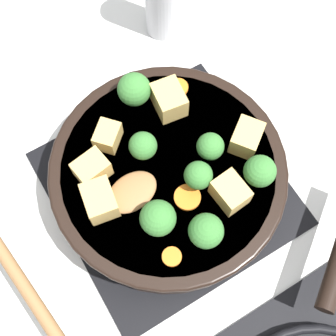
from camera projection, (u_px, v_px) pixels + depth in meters
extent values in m
plane|color=silver|center=(168.00, 188.00, 0.68)|extent=(2.40, 2.40, 0.00)
cube|color=black|center=(168.00, 188.00, 0.68)|extent=(0.31, 0.31, 0.01)
torus|color=black|center=(168.00, 184.00, 0.66)|extent=(0.24, 0.24, 0.01)
cube|color=black|center=(168.00, 184.00, 0.66)|extent=(0.01, 0.23, 0.01)
cube|color=black|center=(168.00, 184.00, 0.66)|extent=(0.23, 0.01, 0.01)
cylinder|color=black|center=(168.00, 176.00, 0.63)|extent=(0.31, 0.31, 0.06)
cylinder|color=brown|center=(168.00, 175.00, 0.63)|extent=(0.28, 0.28, 0.05)
torus|color=black|center=(168.00, 169.00, 0.61)|extent=(0.31, 0.31, 0.01)
ellipsoid|color=olive|center=(132.00, 192.00, 0.58)|extent=(0.07, 0.06, 0.01)
cylinder|color=olive|center=(17.00, 275.00, 0.55)|extent=(0.05, 0.27, 0.02)
cube|color=tan|center=(247.00, 138.00, 0.60)|extent=(0.05, 0.05, 0.03)
cube|color=tan|center=(92.00, 169.00, 0.59)|extent=(0.05, 0.04, 0.03)
cube|color=tan|center=(108.00, 136.00, 0.60)|extent=(0.05, 0.05, 0.03)
cube|color=tan|center=(169.00, 100.00, 0.62)|extent=(0.04, 0.05, 0.04)
cube|color=tan|center=(101.00, 202.00, 0.57)|extent=(0.04, 0.05, 0.04)
cube|color=tan|center=(230.00, 192.00, 0.57)|extent=(0.04, 0.05, 0.03)
cylinder|color=#709956|center=(205.00, 235.00, 0.57)|extent=(0.01, 0.01, 0.01)
sphere|color=#387533|center=(206.00, 231.00, 0.55)|extent=(0.04, 0.04, 0.04)
cylinder|color=#709956|center=(158.00, 223.00, 0.57)|extent=(0.01, 0.01, 0.01)
sphere|color=#387533|center=(158.00, 218.00, 0.55)|extent=(0.04, 0.04, 0.04)
cylinder|color=#709956|center=(197.00, 181.00, 0.59)|extent=(0.01, 0.01, 0.01)
sphere|color=#387533|center=(198.00, 175.00, 0.57)|extent=(0.04, 0.04, 0.04)
cylinder|color=#709956|center=(135.00, 98.00, 0.63)|extent=(0.01, 0.01, 0.01)
sphere|color=#387533|center=(134.00, 89.00, 0.61)|extent=(0.04, 0.04, 0.04)
cylinder|color=#709956|center=(144.00, 152.00, 0.61)|extent=(0.01, 0.01, 0.01)
sphere|color=#387533|center=(143.00, 146.00, 0.59)|extent=(0.04, 0.04, 0.04)
cylinder|color=#709956|center=(209.00, 152.00, 0.61)|extent=(0.01, 0.01, 0.01)
sphere|color=#387533|center=(210.00, 146.00, 0.59)|extent=(0.04, 0.04, 0.04)
cylinder|color=#709956|center=(257.00, 177.00, 0.59)|extent=(0.01, 0.01, 0.01)
sphere|color=#387533|center=(260.00, 171.00, 0.57)|extent=(0.04, 0.04, 0.04)
cylinder|color=orange|center=(186.00, 198.00, 0.59)|extent=(0.03, 0.03, 0.01)
cylinder|color=orange|center=(172.00, 257.00, 0.56)|extent=(0.02, 0.02, 0.01)
cylinder|color=orange|center=(178.00, 88.00, 0.65)|extent=(0.03, 0.03, 0.01)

